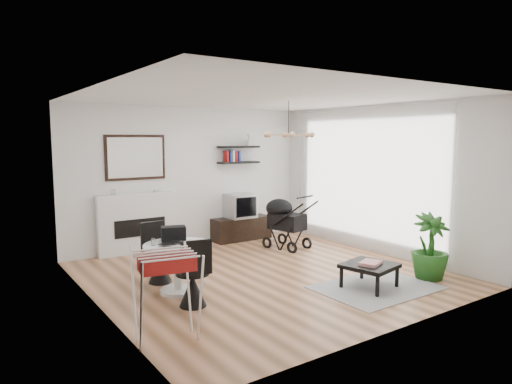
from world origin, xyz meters
TOP-DOWN VIEW (x-y plane):
  - floor at (0.00, 0.00)m, footprint 5.00×5.00m
  - ceiling at (0.00, 0.00)m, footprint 5.00×5.00m
  - wall_back at (0.00, 2.50)m, footprint 5.00×0.00m
  - wall_left at (-2.50, 0.00)m, footprint 0.00×5.00m
  - wall_right at (2.50, 0.00)m, footprint 0.00×5.00m
  - sheer_curtain at (2.40, 0.20)m, footprint 0.04×3.60m
  - fireplace at (-1.10, 2.42)m, footprint 1.50×0.17m
  - shelf_lower at (1.04, 2.37)m, footprint 0.90×0.25m
  - shelf_upper at (1.04, 2.37)m, footprint 0.90×0.25m
  - pendant_lamp at (0.70, 0.30)m, footprint 0.90×0.90m
  - tv_console at (1.04, 2.27)m, footprint 1.25×0.44m
  - crt_tv at (1.01, 2.27)m, footprint 0.57×0.50m
  - dining_table at (-1.45, -0.03)m, footprint 0.93×0.93m
  - laptop at (-1.52, -0.05)m, footprint 0.42×0.34m
  - black_bag at (-1.41, 0.20)m, footprint 0.38×0.30m
  - newspaper at (-1.26, -0.16)m, footprint 0.40×0.36m
  - drinking_glass at (-1.75, 0.09)m, footprint 0.06×0.06m
  - chair_far at (-1.48, 0.56)m, footprint 0.43×0.44m
  - chair_near at (-1.52, -0.61)m, footprint 0.44×0.45m
  - drying_rack at (-2.18, -1.33)m, footprint 0.73×0.69m
  - stroller at (1.34, 1.20)m, footprint 0.71×0.94m
  - rug at (0.93, -1.42)m, footprint 1.66×1.20m
  - coffee_table at (0.85, -1.36)m, footprint 0.77×0.77m
  - magazines at (0.82, -1.40)m, footprint 0.37×0.34m
  - potted_plant at (1.91, -1.57)m, footprint 0.69×0.69m

SIDE VIEW (x-z plane):
  - floor at x=0.00m, z-range 0.00..0.00m
  - rug at x=0.93m, z-range 0.00..0.01m
  - tv_console at x=1.04m, z-range 0.00..0.47m
  - chair_far at x=-1.48m, z-range -0.16..0.71m
  - chair_near at x=-1.52m, z-range -0.16..0.72m
  - coffee_table at x=0.85m, z-range 0.14..0.48m
  - magazines at x=0.82m, z-range 0.35..0.39m
  - dining_table at x=-1.45m, z-range 0.11..0.78m
  - stroller at x=1.34m, z-range -0.08..0.98m
  - potted_plant at x=1.91m, z-range 0.00..0.98m
  - drying_rack at x=-2.18m, z-range 0.02..0.97m
  - newspaper at x=-1.26m, z-range 0.68..0.69m
  - fireplace at x=-1.10m, z-range -0.39..1.77m
  - laptop at x=-1.52m, z-range 0.68..0.71m
  - crt_tv at x=1.01m, z-range 0.47..0.96m
  - drinking_glass at x=-1.75m, z-range 0.68..0.77m
  - black_bag at x=-1.41m, z-range 0.68..0.88m
  - wall_back at x=0.00m, z-range -1.15..3.85m
  - wall_left at x=-2.50m, z-range -1.15..3.85m
  - wall_right at x=2.50m, z-range -1.15..3.85m
  - sheer_curtain at x=2.40m, z-range 0.05..2.65m
  - shelf_lower at x=1.04m, z-range 1.58..1.62m
  - shelf_upper at x=1.04m, z-range 1.90..1.94m
  - pendant_lamp at x=0.70m, z-range 2.10..2.20m
  - ceiling at x=0.00m, z-range 2.70..2.70m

